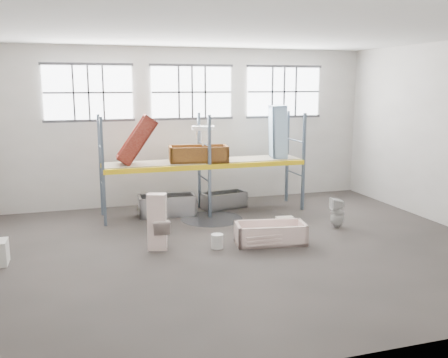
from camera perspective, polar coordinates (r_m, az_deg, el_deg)
name	(u,v)px	position (r m, az deg, el deg)	size (l,w,h in m)	color
floor	(243,250)	(11.92, 2.18, -8.17)	(12.00, 10.00, 0.10)	#463F3C
ceiling	(244,29)	(11.33, 2.37, 17.00)	(12.00, 10.00, 0.10)	silver
wall_back	(192,126)	(16.17, -3.78, 6.11)	(12.00, 0.10, 5.00)	#B1ACA3
wall_front	(370,187)	(6.86, 16.56, -0.86)	(12.00, 0.10, 5.00)	#A5A098
window_left	(88,93)	(15.56, -15.42, 9.62)	(2.60, 0.04, 1.60)	white
window_mid	(192,92)	(16.01, -3.74, 10.01)	(2.60, 0.04, 1.60)	white
window_right	(284,92)	(17.05, 6.93, 10.00)	(2.60, 0.04, 1.60)	white
rack_upright_la	(103,172)	(13.74, -13.82, 0.76)	(0.08, 0.08, 3.00)	slate
rack_upright_lb	(100,165)	(14.92, -14.13, 1.53)	(0.08, 0.08, 3.00)	slate
rack_upright_ma	(210,167)	(14.23, -1.68, 1.41)	(0.08, 0.08, 3.00)	slate
rack_upright_mb	(199,161)	(15.37, -2.90, 2.12)	(0.08, 0.08, 3.00)	slate
rack_upright_ra	(304,162)	(15.30, 9.20, 1.95)	(0.08, 0.08, 3.00)	slate
rack_upright_rb	(287,157)	(16.37, 7.33, 2.58)	(0.08, 0.08, 3.00)	slate
rack_beam_front	(210,167)	(14.23, -1.68, 1.41)	(6.00, 0.10, 0.14)	yellow
rack_beam_back	(199,161)	(15.37, -2.90, 2.12)	(6.00, 0.10, 0.14)	yellow
shelf_deck	(204,161)	(14.79, -2.32, 2.08)	(5.90, 1.10, 0.03)	gray
wet_patch	(212,219)	(14.36, -1.43, -4.62)	(1.80, 1.80, 0.00)	black
bathtub_beige	(270,233)	(12.21, 5.39, -6.26)	(1.71, 0.80, 0.50)	beige
cistern_spare	(285,225)	(12.86, 7.03, -5.28)	(0.44, 0.21, 0.42)	beige
sink_in_tub	(251,231)	(12.67, 3.17, -6.02)	(0.47, 0.47, 0.16)	beige
toilet_beige	(161,232)	(11.93, -7.35, -6.16)	(0.41, 0.71, 0.73)	beige
cistern_tall	(157,222)	(11.69, -7.74, -4.95)	(0.43, 0.28, 1.35)	beige
toilet_white	(337,213)	(13.77, 13.00, -3.82)	(0.37, 0.38, 0.82)	silver
steel_tub_left	(167,205)	(14.77, -6.62, -3.04)	(1.66, 0.78, 0.61)	#B4B7BC
steel_tub_right	(224,200)	(15.55, -0.03, -2.46)	(1.38, 0.64, 0.50)	#96999C
rust_tub_flat	(199,154)	(14.58, -2.97, 2.91)	(1.72, 0.81, 0.48)	brown
rust_tub_tilted	(137,140)	(14.26, -10.06, 4.50)	(1.49, 0.70, 0.42)	#99412E
sink_on_shelf	(203,145)	(14.59, -2.43, 4.00)	(0.68, 0.52, 0.60)	white
blue_tub_upright	(278,132)	(15.44, 6.26, 5.45)	(1.62, 0.76, 0.46)	#98BDE0
bucket	(217,241)	(11.82, -0.80, -7.21)	(0.29, 0.29, 0.34)	silver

